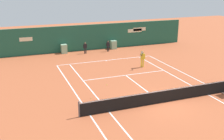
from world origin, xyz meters
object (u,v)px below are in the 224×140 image
object	(u,v)px
player_on_baseline	(142,58)
ball_kid_centre_post	(108,45)
tennis_ball_by_sideline	(91,98)
tennis_ball_near_service_line	(107,85)
ball_kid_left_post	(85,47)

from	to	relation	value
player_on_baseline	ball_kid_centre_post	distance (m)	7.37
player_on_baseline	tennis_ball_by_sideline	xyz separation A→B (m)	(-7.02, -5.62, -0.93)
ball_kid_centre_post	tennis_ball_by_sideline	bearing A→B (deg)	68.49
ball_kid_centre_post	tennis_ball_near_service_line	bearing A→B (deg)	72.99
player_on_baseline	tennis_ball_near_service_line	distance (m)	6.14
ball_kid_centre_post	tennis_ball_by_sideline	world-z (taller)	ball_kid_centre_post
player_on_baseline	ball_kid_centre_post	size ratio (longest dim) A/B	1.40
player_on_baseline	ball_kid_centre_post	bearing A→B (deg)	-72.05
tennis_ball_by_sideline	player_on_baseline	bearing A→B (deg)	38.69
tennis_ball_by_sideline	tennis_ball_near_service_line	world-z (taller)	same
tennis_ball_near_service_line	tennis_ball_by_sideline	bearing A→B (deg)	-132.88
player_on_baseline	ball_kid_left_post	bearing A→B (deg)	-51.88
ball_kid_left_post	ball_kid_centre_post	distance (m)	2.86
player_on_baseline	ball_kid_centre_post	world-z (taller)	player_on_baseline
ball_kid_left_post	ball_kid_centre_post	size ratio (longest dim) A/B	1.03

